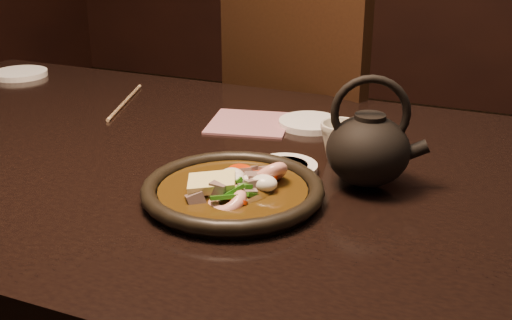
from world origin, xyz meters
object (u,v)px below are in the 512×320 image
at_px(table, 187,196).
at_px(plate, 233,191).
at_px(tea_cup, 341,141).
at_px(teapot, 369,147).
at_px(chair, 322,149).

height_order(table, plate, plate).
distance_m(tea_cup, teapot, 0.11).
bearing_deg(teapot, chair, 95.29).
bearing_deg(plate, teapot, 36.93).
xyz_separation_m(table, teapot, (0.32, -0.00, 0.14)).
bearing_deg(table, chair, 85.89).
relative_size(chair, tea_cup, 13.96).
bearing_deg(chair, teapot, 135.31).
height_order(table, tea_cup, tea_cup).
distance_m(plate, tea_cup, 0.23).
height_order(plate, tea_cup, tea_cup).
xyz_separation_m(plate, tea_cup, (0.10, 0.21, 0.02)).
relative_size(chair, plate, 3.73).
relative_size(chair, teapot, 5.87).
relative_size(table, teapot, 9.44).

